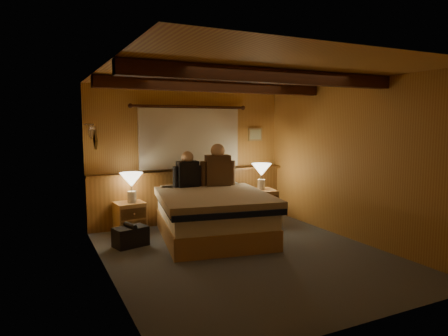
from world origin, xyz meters
TOP-DOWN VIEW (x-y plane):
  - floor at (0.00, 0.00)m, footprint 4.20×4.20m
  - ceiling at (0.00, 0.00)m, footprint 4.20×4.20m
  - wall_back at (0.00, 2.10)m, footprint 3.60×0.00m
  - wall_left at (-1.80, 0.00)m, footprint 0.00×4.20m
  - wall_right at (1.80, 0.00)m, footprint 0.00×4.20m
  - wall_front at (0.00, -2.10)m, footprint 3.60×0.00m
  - wainscot at (0.00, 2.04)m, footprint 3.60×0.23m
  - curtain_window at (0.00, 2.03)m, footprint 2.18×0.09m
  - ceiling_beams at (0.00, 0.15)m, footprint 3.60×1.65m
  - coat_rail at (-1.72, 1.58)m, footprint 0.05×0.55m
  - framed_print at (1.35, 2.08)m, footprint 0.30×0.04m
  - bed at (-0.07, 0.96)m, footprint 1.90×2.30m
  - nightstand_left at (-1.16, 1.77)m, footprint 0.49×0.45m
  - nightstand_right at (1.09, 1.44)m, footprint 0.61×0.56m
  - lamp_left at (-1.13, 1.75)m, footprint 0.37×0.37m
  - lamp_right at (1.13, 1.47)m, footprint 0.36×0.36m
  - person_left at (-0.20, 1.65)m, footprint 0.52×0.22m
  - person_right at (0.31, 1.56)m, footprint 0.60×0.33m
  - duffel_bag at (-1.32, 1.05)m, footprint 0.53×0.39m

SIDE VIEW (x-z plane):
  - floor at x=0.00m, z-range 0.00..0.00m
  - duffel_bag at x=-1.32m, z-range -0.02..0.32m
  - nightstand_left at x=-1.16m, z-range 0.00..0.50m
  - nightstand_right at x=1.09m, z-range 0.00..0.59m
  - bed at x=-0.07m, z-range 0.01..0.72m
  - wainscot at x=0.00m, z-range 0.02..0.96m
  - lamp_left at x=-1.13m, z-range 0.59..1.08m
  - lamp_right at x=1.13m, z-range 0.68..1.15m
  - person_left at x=-0.20m, z-range 0.63..1.26m
  - person_right at x=0.31m, z-range 0.63..1.37m
  - wall_left at x=-1.80m, z-range -0.90..3.30m
  - wall_right at x=1.80m, z-range -0.90..3.30m
  - wall_back at x=0.00m, z-range -0.60..3.00m
  - wall_front at x=0.00m, z-range -0.60..3.00m
  - curtain_window at x=0.00m, z-range 0.96..2.08m
  - framed_print at x=1.35m, z-range 1.43..1.68m
  - coat_rail at x=-1.72m, z-range 1.55..1.79m
  - ceiling_beams at x=0.00m, z-range 2.23..2.39m
  - ceiling at x=0.00m, z-range 2.40..2.40m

